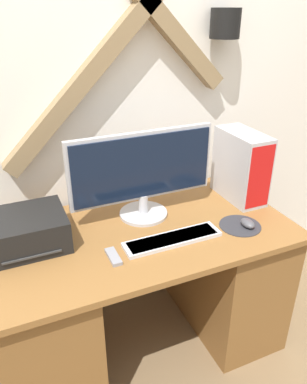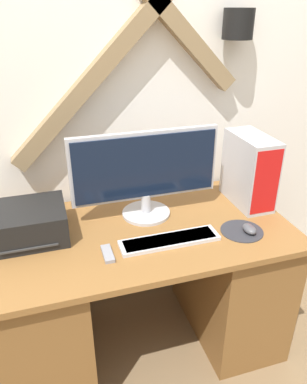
{
  "view_description": "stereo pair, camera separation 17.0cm",
  "coord_description": "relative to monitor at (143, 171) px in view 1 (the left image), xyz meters",
  "views": [
    {
      "loc": [
        -0.55,
        -1.01,
        1.71
      ],
      "look_at": [
        0.06,
        0.38,
        0.94
      ],
      "focal_mm": 35.0,
      "sensor_mm": 36.0,
      "label": 1
    },
    {
      "loc": [
        -0.39,
        -1.07,
        1.71
      ],
      "look_at": [
        0.06,
        0.38,
        0.94
      ],
      "focal_mm": 35.0,
      "sensor_mm": 36.0,
      "label": 2
    }
  ],
  "objects": [
    {
      "name": "wall_back",
      "position": [
        -0.07,
        0.3,
        0.37
      ],
      "size": [
        6.4,
        0.2,
        2.7
      ],
      "color": "white",
      "rests_on": "ground_plane"
    },
    {
      "name": "desk",
      "position": [
        -0.06,
        -0.13,
        -0.6
      ],
      "size": [
        1.42,
        0.76,
        0.75
      ],
      "color": "brown",
      "rests_on": "ground_plane"
    },
    {
      "name": "monitor",
      "position": [
        0.0,
        0.0,
        0.0
      ],
      "size": [
        0.72,
        0.24,
        0.43
      ],
      "color": "#B7B7BC",
      "rests_on": "desk"
    },
    {
      "name": "keyboard",
      "position": [
        0.03,
        -0.27,
        -0.23
      ],
      "size": [
        0.45,
        0.11,
        0.02
      ],
      "color": "silver",
      "rests_on": "desk"
    },
    {
      "name": "mousepad",
      "position": [
        0.39,
        -0.29,
        -0.24
      ],
      "size": [
        0.2,
        0.2,
        0.0
      ],
      "color": "#2D2D33",
      "rests_on": "desk"
    },
    {
      "name": "mouse",
      "position": [
        0.41,
        -0.31,
        -0.22
      ],
      "size": [
        0.05,
        0.08,
        0.04
      ],
      "color": "#4C4C51",
      "rests_on": "mousepad"
    },
    {
      "name": "computer_tower",
      "position": [
        0.55,
        -0.03,
        -0.05
      ],
      "size": [
        0.16,
        0.33,
        0.37
      ],
      "color": "#B2B2B7",
      "rests_on": "desk"
    },
    {
      "name": "printer",
      "position": [
        -0.57,
        -0.04,
        -0.17
      ],
      "size": [
        0.34,
        0.3,
        0.15
      ],
      "color": "black",
      "rests_on": "desk"
    },
    {
      "name": "remote_control",
      "position": [
        -0.25,
        -0.29,
        -0.23
      ],
      "size": [
        0.04,
        0.12,
        0.02
      ],
      "color": "gray",
      "rests_on": "desk"
    }
  ]
}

